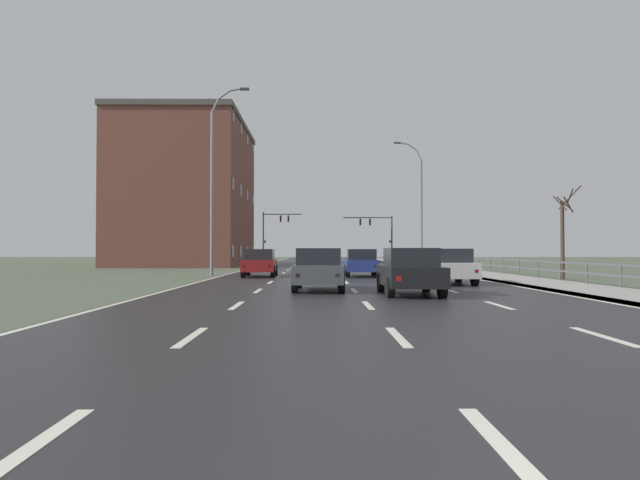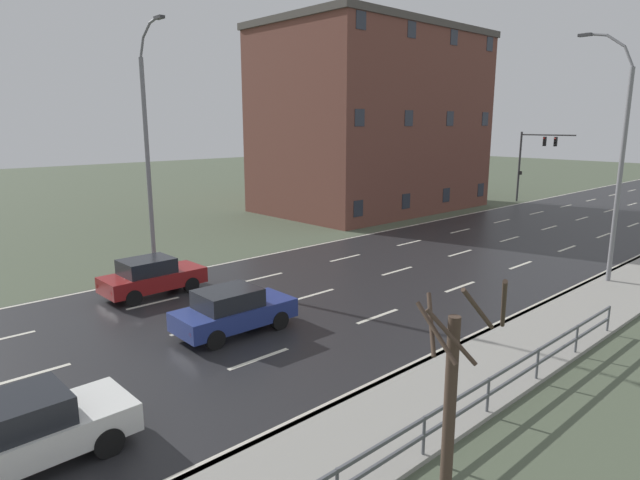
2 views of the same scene
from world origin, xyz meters
TOP-DOWN VIEW (x-y plane):
  - ground_plane at (0.00, 48.00)m, footprint 160.00×160.00m
  - road_asphalt_strip at (0.00, 59.99)m, footprint 14.00×120.00m
  - sidewalk_right at (8.43, 60.00)m, footprint 3.00×120.00m
  - guardrail at (9.85, 20.93)m, footprint 0.07×35.88m
  - street_lamp_midground at (7.45, 45.19)m, footprint 2.41×0.24m
  - street_lamp_left_bank at (-7.47, 31.09)m, footprint 2.30×0.24m
  - traffic_signal_right at (6.34, 65.79)m, footprint 6.02×0.36m
  - traffic_signal_left at (-6.74, 66.54)m, footprint 4.86×0.36m
  - car_far_right at (1.74, 16.47)m, footprint 1.84×4.10m
  - car_near_right at (-1.28, 18.40)m, footprint 1.92×4.14m
  - car_mid_centre at (-4.57, 29.51)m, footprint 1.89×4.13m
  - car_near_left at (4.44, 22.42)m, footprint 1.88×4.12m
  - car_distant at (1.19, 29.65)m, footprint 1.89×4.13m
  - brick_building at (-14.31, 53.81)m, footprint 11.60×18.02m
  - bare_tree_mid at (11.55, 26.90)m, footprint 1.46×1.57m

SIDE VIEW (x-z plane):
  - ground_plane at x=0.00m, z-range -0.12..0.00m
  - road_asphalt_strip at x=0.00m, z-range 0.00..0.02m
  - sidewalk_right at x=8.43m, z-range 0.00..0.12m
  - guardrail at x=9.85m, z-range 0.21..1.21m
  - car_far_right at x=1.74m, z-range 0.02..1.59m
  - car_near_right at x=-1.28m, z-range 0.02..1.59m
  - car_mid_centre at x=-4.57m, z-range 0.02..1.59m
  - car_near_left at x=4.44m, z-range 0.02..1.59m
  - car_distant at x=1.19m, z-range 0.02..1.59m
  - bare_tree_mid at x=11.55m, z-range -0.10..4.81m
  - traffic_signal_right at x=6.34m, z-range 1.16..6.94m
  - traffic_signal_left at x=-6.74m, z-range 1.15..7.39m
  - street_lamp_midground at x=7.45m, z-range -0.10..10.70m
  - street_lamp_left_bank at x=-7.47m, z-range -0.10..11.18m
  - brick_building at x=-14.31m, z-range 0.01..14.36m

